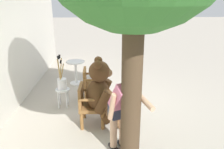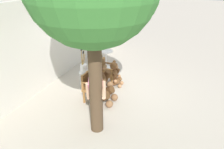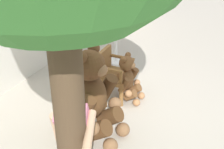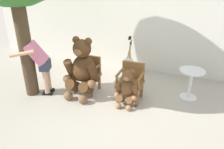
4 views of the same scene
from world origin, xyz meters
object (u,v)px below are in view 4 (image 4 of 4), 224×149
wooden_chair_right (131,81)px  teddy_bear_small (127,88)px  brush_bucket (129,61)px  round_side_table (191,81)px  wooden_chair_left (88,73)px  person_visitor (38,59)px  teddy_bear_large (82,68)px  white_stool (128,72)px

wooden_chair_right → teddy_bear_small: (0.00, -0.29, -0.04)m
wooden_chair_right → teddy_bear_small: bearing=-89.5°
brush_bucket → round_side_table: 1.57m
wooden_chair_left → brush_bucket: 1.09m
person_visitor → brush_bucket: bearing=35.6°
teddy_bear_large → round_side_table: 2.52m
round_side_table → person_visitor: bearing=-161.4°
brush_bucket → round_side_table: size_ratio=1.17×
white_stool → brush_bucket: 0.29m
teddy_bear_small → white_stool: 1.02m
teddy_bear_small → person_visitor: (-2.08, -0.30, 0.47)m
brush_bucket → round_side_table: bearing=-5.5°
teddy_bear_large → white_stool: (0.82, 0.95, -0.34)m
teddy_bear_small → brush_bucket: brush_bucket is taller
teddy_bear_large → teddy_bear_small: size_ratio=1.65×
teddy_bear_large → person_visitor: bearing=-161.2°
teddy_bear_small → round_side_table: 1.51m
wooden_chair_right → round_side_table: bearing=23.2°
teddy_bear_small → wooden_chair_right: bearing=90.5°
teddy_bear_large → person_visitor: person_visitor is taller
teddy_bear_small → white_stool: (-0.29, 0.98, -0.06)m
wooden_chair_right → person_visitor: bearing=-164.2°
person_visitor → round_side_table: person_visitor is taller
brush_bucket → wooden_chair_right: bearing=-67.4°
wooden_chair_right → teddy_bear_small: size_ratio=1.00×
white_stool → brush_bucket: (0.00, 0.00, 0.29)m
teddy_bear_large → round_side_table: teddy_bear_large is taller
wooden_chair_left → white_stool: size_ratio=1.87×
wooden_chair_left → wooden_chair_right: same height
wooden_chair_left → brush_bucket: bearing=40.1°
wooden_chair_right → brush_bucket: size_ratio=1.02×
teddy_bear_large → round_side_table: bearing=18.6°
brush_bucket → round_side_table: brush_bucket is taller
wooden_chair_right → teddy_bear_large: size_ratio=0.61×
person_visitor → round_side_table: size_ratio=2.07×
teddy_bear_large → white_stool: bearing=49.0°
teddy_bear_small → person_visitor: size_ratio=0.58×
white_stool → round_side_table: bearing=-5.4°
person_visitor → teddy_bear_small: bearing=8.2°
teddy_bear_large → brush_bucket: teddy_bear_large is taller
wooden_chair_right → brush_bucket: brush_bucket is taller
teddy_bear_small → person_visitor: person_visitor is taller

